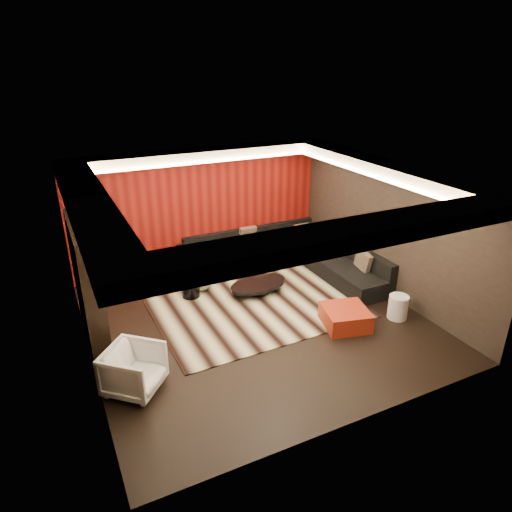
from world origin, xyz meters
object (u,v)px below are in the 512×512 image
drum_stool (191,287)px  sectional_sofa (287,257)px  white_side_table (398,307)px  armchair (134,370)px  orange_ottoman (345,317)px  coffee_table (258,287)px

drum_stool → sectional_sofa: bearing=9.9°
white_side_table → armchair: (-5.00, 0.12, 0.12)m
white_side_table → sectional_sofa: bearing=104.4°
orange_ottoman → armchair: armchair is taller
coffee_table → armchair: 3.62m
coffee_table → white_side_table: white_side_table is taller
coffee_table → sectional_sofa: (1.20, 0.89, 0.13)m
drum_stool → sectional_sofa: sectional_sofa is taller
armchair → sectional_sofa: (4.23, 2.86, -0.10)m
white_side_table → sectional_sofa: (-0.77, 2.98, 0.03)m
drum_stool → coffee_table: bearing=-18.3°
sectional_sofa → white_side_table: bearing=-75.6°
armchair → sectional_sofa: bearing=-14.4°
drum_stool → armchair: size_ratio=0.56×
sectional_sofa → drum_stool: bearing=-170.1°
drum_stool → white_side_table: size_ratio=0.94×
coffee_table → white_side_table: size_ratio=2.76×
coffee_table → drum_stool: bearing=161.7°
orange_ottoman → armchair: size_ratio=1.01×
drum_stool → sectional_sofa: 2.59m
coffee_table → orange_ottoman: orange_ottoman is taller
drum_stool → orange_ottoman: bearing=-46.0°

